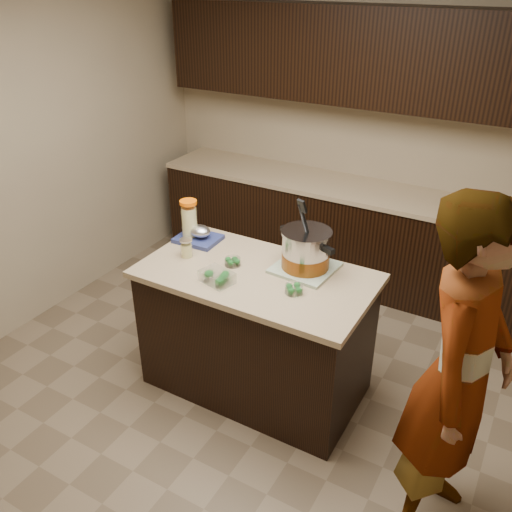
{
  "coord_description": "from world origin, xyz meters",
  "views": [
    {
      "loc": [
        1.45,
        -2.52,
        2.59
      ],
      "look_at": [
        0.0,
        0.0,
        1.02
      ],
      "focal_mm": 38.0,
      "sensor_mm": 36.0,
      "label": 1
    }
  ],
  "objects_px": {
    "island": "(256,331)",
    "stock_pot": "(306,252)",
    "lemonade_pitcher": "(189,222)",
    "person": "(458,378)"
  },
  "relations": [
    {
      "from": "island",
      "to": "lemonade_pitcher",
      "type": "xyz_separation_m",
      "value": [
        -0.63,
        0.18,
        0.58
      ]
    },
    {
      "from": "island",
      "to": "lemonade_pitcher",
      "type": "bearing_deg",
      "value": 164.14
    },
    {
      "from": "island",
      "to": "person",
      "type": "bearing_deg",
      "value": -16.93
    },
    {
      "from": "island",
      "to": "stock_pot",
      "type": "relative_size",
      "value": 3.26
    },
    {
      "from": "stock_pot",
      "to": "lemonade_pitcher",
      "type": "height_order",
      "value": "stock_pot"
    },
    {
      "from": "island",
      "to": "stock_pot",
      "type": "distance_m",
      "value": 0.65
    },
    {
      "from": "lemonade_pitcher",
      "to": "stock_pot",
      "type": "bearing_deg",
      "value": 0.99
    },
    {
      "from": "island",
      "to": "person",
      "type": "relative_size",
      "value": 0.8
    },
    {
      "from": "stock_pot",
      "to": "lemonade_pitcher",
      "type": "bearing_deg",
      "value": -158.85
    },
    {
      "from": "lemonade_pitcher",
      "to": "island",
      "type": "bearing_deg",
      "value": -15.86
    }
  ]
}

